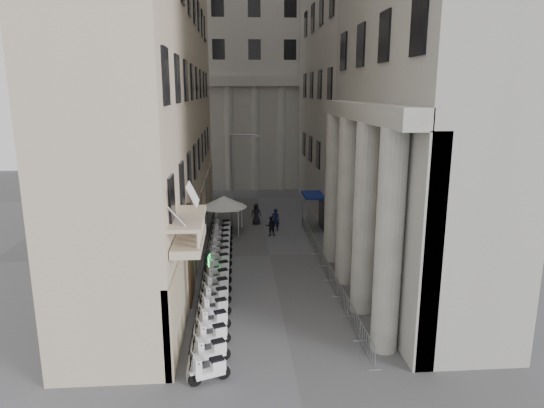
{
  "coord_description": "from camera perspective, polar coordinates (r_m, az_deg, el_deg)",
  "views": [
    {
      "loc": [
        -2.31,
        -13.57,
        11.43
      ],
      "look_at": [
        -0.06,
        16.12,
        4.5
      ],
      "focal_mm": 32.0,
      "sensor_mm": 36.0,
      "label": 1
    }
  ],
  "objects": [
    {
      "name": "barrier_3",
      "position": [
        29.44,
        7.21,
        -9.85
      ],
      "size": [
        0.6,
        2.4,
        1.1
      ],
      "primitive_type": null,
      "color": "#9A9DA1",
      "rests_on": "ground"
    },
    {
      "name": "barrier_4",
      "position": [
        31.71,
        6.32,
        -8.11
      ],
      "size": [
        0.6,
        2.4,
        1.1
      ],
      "primitive_type": null,
      "color": "#9A9DA1",
      "rests_on": "ground"
    },
    {
      "name": "barrier_2",
      "position": [
        27.21,
        8.27,
        -11.89
      ],
      "size": [
        0.6,
        2.4,
        1.1
      ],
      "primitive_type": null,
      "color": "#9A9DA1",
      "rests_on": "ground"
    },
    {
      "name": "scooter_4",
      "position": [
        25.93,
        -6.65,
        -13.15
      ],
      "size": [
        1.51,
        1.01,
        1.5
      ],
      "primitive_type": null,
      "rotation": [
        0.0,
        0.0,
        1.93
      ],
      "color": "white",
      "rests_on": "ground"
    },
    {
      "name": "scooter_8",
      "position": [
        31.16,
        -6.25,
        -8.5
      ],
      "size": [
        1.51,
        1.01,
        1.5
      ],
      "primitive_type": null,
      "rotation": [
        0.0,
        0.0,
        1.93
      ],
      "color": "white",
      "rests_on": "ground"
    },
    {
      "name": "scooter_13",
      "position": [
        37.89,
        -5.91,
        -4.53
      ],
      "size": [
        1.51,
        1.01,
        1.5
      ],
      "primitive_type": null,
      "rotation": [
        0.0,
        0.0,
        1.93
      ],
      "color": "white",
      "rests_on": "ground"
    },
    {
      "name": "scooter_12",
      "position": [
        36.53,
        -5.97,
        -5.21
      ],
      "size": [
        1.51,
        1.01,
        1.5
      ],
      "primitive_type": null,
      "rotation": [
        0.0,
        0.0,
        1.93
      ],
      "color": "white",
      "rests_on": "ground"
    },
    {
      "name": "pedestrian_b",
      "position": [
        39.25,
        -0.17,
        -2.6
      ],
      "size": [
        0.81,
        0.64,
        1.61
      ],
      "primitive_type": "imported",
      "rotation": [
        0.0,
        0.0,
        3.18
      ],
      "color": "black",
      "rests_on": "ground"
    },
    {
      "name": "barrier_5",
      "position": [
        34.02,
        5.55,
        -6.6
      ],
      "size": [
        0.6,
        2.4,
        1.1
      ],
      "primitive_type": null,
      "color": "#9A9DA1",
      "rests_on": "ground"
    },
    {
      "name": "scooter_5",
      "position": [
        27.22,
        -6.53,
        -11.83
      ],
      "size": [
        1.51,
        1.01,
        1.5
      ],
      "primitive_type": null,
      "rotation": [
        0.0,
        0.0,
        1.93
      ],
      "color": "white",
      "rests_on": "ground"
    },
    {
      "name": "barrier_8",
      "position": [
        41.07,
        3.78,
        -3.09
      ],
      "size": [
        0.6,
        2.4,
        1.1
      ],
      "primitive_type": null,
      "color": "#9A9DA1",
      "rests_on": "ground"
    },
    {
      "name": "scooter_14",
      "position": [
        39.26,
        -5.86,
        -3.9
      ],
      "size": [
        1.51,
        1.01,
        1.5
      ],
      "primitive_type": null,
      "rotation": [
        0.0,
        0.0,
        1.93
      ],
      "color": "white",
      "rests_on": "ground"
    },
    {
      "name": "far_building",
      "position": [
        61.72,
        -2.26,
        16.41
      ],
      "size": [
        22.0,
        10.0,
        30.0
      ],
      "primitive_type": "cube",
      "color": "#AEACA4",
      "rests_on": "ground"
    },
    {
      "name": "pedestrian_a",
      "position": [
        40.56,
        0.41,
        -1.86
      ],
      "size": [
        0.79,
        0.62,
        1.91
      ],
      "primitive_type": "imported",
      "rotation": [
        0.0,
        0.0,
        2.89
      ],
      "color": "black",
      "rests_on": "ground"
    },
    {
      "name": "barrier_6",
      "position": [
        36.35,
        4.88,
        -5.28
      ],
      "size": [
        0.6,
        2.4,
        1.1
      ],
      "primitive_type": null,
      "color": "#9A9DA1",
      "rests_on": "ground"
    },
    {
      "name": "scooter_9",
      "position": [
        32.49,
        -6.17,
        -7.58
      ],
      "size": [
        1.51,
        1.01,
        1.5
      ],
      "primitive_type": null,
      "rotation": [
        0.0,
        0.0,
        1.93
      ],
      "color": "white",
      "rests_on": "ground"
    },
    {
      "name": "scooter_3",
      "position": [
        24.65,
        -6.78,
        -14.62
      ],
      "size": [
        1.51,
        1.01,
        1.5
      ],
      "primitive_type": null,
      "rotation": [
        0.0,
        0.0,
        1.93
      ],
      "color": "white",
      "rests_on": "ground"
    },
    {
      "name": "iron_fence",
      "position": [
        33.64,
        -7.51,
        -6.88
      ],
      "size": [
        0.3,
        28.0,
        1.4
      ],
      "primitive_type": null,
      "color": "black",
      "rests_on": "ground"
    },
    {
      "name": "pedestrian_c",
      "position": [
        42.56,
        -1.86,
        -1.18
      ],
      "size": [
        0.94,
        0.64,
        1.87
      ],
      "primitive_type": "imported",
      "rotation": [
        0.0,
        0.0,
        3.09
      ],
      "color": "black",
      "rests_on": "ground"
    },
    {
      "name": "flag",
      "position": [
        21.87,
        -8.56,
        -18.57
      ],
      "size": [
        1.0,
        1.4,
        8.2
      ],
      "primitive_type": null,
      "color": "#9E0C11",
      "rests_on": "ground"
    },
    {
      "name": "left_building",
      "position": [
        36.38,
        -13.43,
        21.58
      ],
      "size": [
        5.0,
        36.0,
        34.0
      ],
      "primitive_type": "cube",
      "color": "#C7B399",
      "rests_on": "ground"
    },
    {
      "name": "security_tent",
      "position": [
        40.32,
        -5.87,
        0.31
      ],
      "size": [
        3.75,
        3.75,
        3.05
      ],
      "color": "white",
      "rests_on": "ground"
    },
    {
      "name": "scooter_7",
      "position": [
        29.83,
        -6.34,
        -9.51
      ],
      "size": [
        1.51,
        1.01,
        1.5
      ],
      "primitive_type": null,
      "rotation": [
        0.0,
        0.0,
        1.93
      ],
      "color": "white",
      "rests_on": "ground"
    },
    {
      "name": "scooter_10",
      "position": [
        33.83,
        -6.1,
        -6.72
      ],
      "size": [
        1.51,
        1.01,
        1.5
      ],
      "primitive_type": null,
      "rotation": [
        0.0,
        0.0,
        1.93
      ],
      "color": "white",
      "rests_on": "ground"
    },
    {
      "name": "blue_awning",
      "position": [
        41.69,
        4.76,
        -2.86
      ],
      "size": [
        1.6,
        3.0,
        3.0
      ],
      "primitive_type": null,
      "color": "navy",
      "rests_on": "ground"
    },
    {
      "name": "barrier_1",
      "position": [
        25.03,
        9.54,
        -14.27
      ],
      "size": [
        0.6,
        2.4,
        1.1
      ],
      "primitive_type": null,
      "color": "#9A9DA1",
      "rests_on": "ground"
    },
    {
      "name": "scooter_15",
      "position": [
        40.62,
        -5.81,
        -3.31
      ],
      "size": [
        1.51,
        1.01,
        1.5
      ],
      "primitive_type": null,
      "rotation": [
        0.0,
        0.0,
        1.93
      ],
      "color": "white",
      "rests_on": "ground"
    },
    {
      "name": "scooter_1",
      "position": [
        22.16,
        -7.09,
        -18.06
      ],
      "size": [
        1.51,
        1.01,
        1.5
      ],
      "primitive_type": null,
      "rotation": [
        0.0,
        0.0,
        1.93
      ],
      "color": "white",
      "rests_on": "ground"
    },
    {
      "name": "scooter_6",
      "position": [
        28.52,
        -6.43,
        -10.62
      ],
      "size": [
        1.51,
        1.01,
        1.5
      ],
      "primitive_type": null,
      "rotation": [
        0.0,
        0.0,
        1.93
      ],
      "color": "white",
      "rests_on": "ground"
    },
    {
      "name": "scooter_11",
      "position": [
        35.18,
        -6.03,
        -5.94
      ],
      "size": [
        1.51,
        1.01,
        1.5
      ],
      "primitive_type": null,
      "rotation": [
        0.0,
        0.0,
        1.93
      ],
      "color": "white",
      "rests_on": "ground"
    },
    {
      "name": "barrier_7",
      "position": [
        38.7,
        4.29,
        -4.12
      ],
      "size": [
        0.6,
        2.4,
        1.1
      ],
      "primitive_type": null,
      "color": "#9A9DA1",
      "rests_on": "ground"
    },
    {
      "name": "info_kiosk",
      "position": [
        30.95,
        -7.61,
        -7.05
      ],
      "size": [
        0.37,
        0.8,
        1.64
      ],
      "rotation": [
        0.0,
        0.0,
        -0.17
      ],
      "color": "black",
      "rests_on": "ground"
    },
    {
      "name": "barrier_0",
      "position": [
        22.91,
        11.07,
        -17.09
      ],
      "size": [
        0.6,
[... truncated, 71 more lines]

